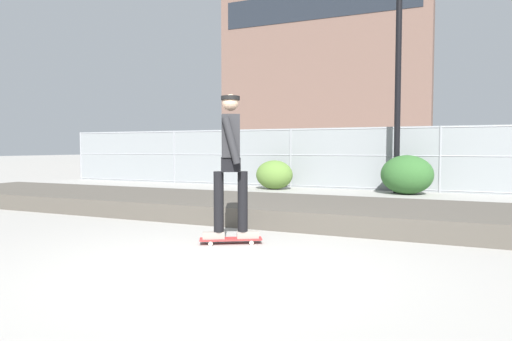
# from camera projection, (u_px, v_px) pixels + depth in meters

# --- Properties ---
(ground_plane) EXTENTS (120.00, 120.00, 0.00)m
(ground_plane) POSITION_uv_depth(u_px,v_px,m) (219.00, 266.00, 4.50)
(ground_plane) COLOR gray
(gravel_berm) EXTENTS (17.16, 2.43, 0.31)m
(gravel_berm) POSITION_uv_depth(u_px,v_px,m) (305.00, 211.00, 7.44)
(gravel_berm) COLOR #4C473F
(gravel_berm) RESTS_ON ground_plane
(skateboard) EXTENTS (0.80, 0.56, 0.07)m
(skateboard) POSITION_uv_depth(u_px,v_px,m) (231.00, 239.00, 5.55)
(skateboard) COLOR #B22D2D
(skateboard) RESTS_ON ground_plane
(skater) EXTENTS (0.68, 0.62, 1.85)m
(skater) POSITION_uv_depth(u_px,v_px,m) (231.00, 156.00, 5.49)
(skater) COLOR gray
(skater) RESTS_ON skateboard
(chain_fence) EXTENTS (21.77, 0.06, 1.85)m
(chain_fence) POSITION_uv_depth(u_px,v_px,m) (360.00, 158.00, 12.73)
(chain_fence) COLOR gray
(chain_fence) RESTS_ON ground_plane
(street_lamp) EXTENTS (0.44, 0.44, 7.00)m
(street_lamp) POSITION_uv_depth(u_px,v_px,m) (399.00, 33.00, 11.61)
(street_lamp) COLOR black
(street_lamp) RESTS_ON ground_plane
(parked_car_near) EXTENTS (4.50, 2.14, 1.66)m
(parked_car_near) POSITION_uv_depth(u_px,v_px,m) (280.00, 158.00, 17.49)
(parked_car_near) COLOR navy
(parked_car_near) RESTS_ON ground_plane
(library_building) EXTENTS (18.86, 13.54, 22.19)m
(library_building) POSITION_uv_depth(u_px,v_px,m) (334.00, 51.00, 43.87)
(library_building) COLOR brown
(library_building) RESTS_ON ground_plane
(shrub_left) EXTENTS (1.12, 0.92, 0.87)m
(shrub_left) POSITION_uv_depth(u_px,v_px,m) (274.00, 175.00, 12.88)
(shrub_left) COLOR #567A33
(shrub_left) RESTS_ON ground_plane
(shrub_center) EXTENTS (1.36, 1.11, 1.05)m
(shrub_center) POSITION_uv_depth(u_px,v_px,m) (407.00, 175.00, 11.45)
(shrub_center) COLOR #2D5B28
(shrub_center) RESTS_ON ground_plane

